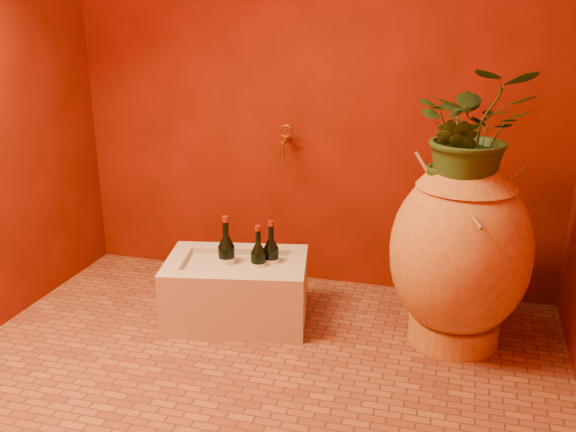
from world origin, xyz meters
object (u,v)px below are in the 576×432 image
(wine_bottle_a, at_px, (258,265))
(wall_tap, at_px, (285,139))
(wine_bottle_c, at_px, (271,261))
(stone_basin, at_px, (237,291))
(wine_bottle_b, at_px, (227,260))
(amphora, at_px, (460,251))

(wine_bottle_a, distance_m, wall_tap, 0.66)
(wine_bottle_c, bearing_deg, wall_tap, 96.09)
(stone_basin, height_order, wine_bottle_c, wine_bottle_c)
(wine_bottle_b, xyz_separation_m, wine_bottle_c, (0.20, 0.07, -0.01))
(amphora, relative_size, wine_bottle_a, 2.85)
(amphora, relative_size, stone_basin, 1.19)
(amphora, distance_m, stone_basin, 1.03)
(wine_bottle_b, relative_size, wine_bottle_c, 1.08)
(amphora, relative_size, wine_bottle_c, 2.77)
(wine_bottle_a, height_order, wine_bottle_c, wine_bottle_c)
(stone_basin, height_order, wall_tap, wall_tap)
(stone_basin, bearing_deg, wine_bottle_a, 19.28)
(amphora, distance_m, wine_bottle_a, 0.90)
(wine_bottle_b, bearing_deg, stone_basin, -19.46)
(amphora, bearing_deg, wall_tap, 155.73)
(amphora, height_order, wine_bottle_c, amphora)
(wine_bottle_a, distance_m, wine_bottle_b, 0.15)
(wine_bottle_a, bearing_deg, wine_bottle_c, 50.32)
(wine_bottle_c, xyz_separation_m, wall_tap, (-0.04, 0.38, 0.50))
(wall_tap, bearing_deg, wine_bottle_c, -83.91)
(stone_basin, height_order, wine_bottle_b, wine_bottle_b)
(wall_tap, bearing_deg, stone_basin, -102.12)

